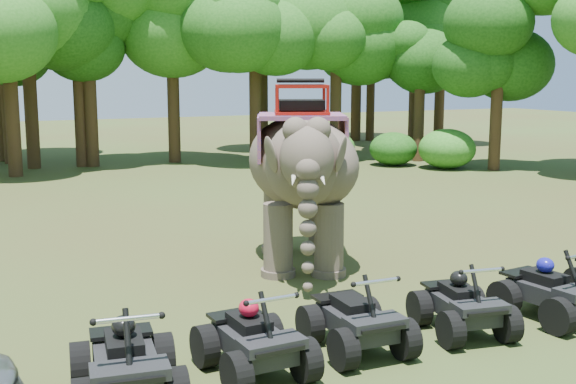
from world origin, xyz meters
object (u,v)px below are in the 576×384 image
atv_2 (356,310)px  atv_3 (463,296)px  atv_0 (125,352)px  atv_1 (254,330)px  atv_4 (552,283)px  elephant (301,173)px

atv_2 → atv_3: (1.92, -0.09, -0.02)m
atv_2 → atv_0: bearing=-173.6°
atv_1 → atv_4: size_ratio=1.00×
elephant → atv_4: size_ratio=2.75×
atv_2 → atv_3: atv_2 is taller
atv_2 → atv_4: bearing=-1.1°
elephant → atv_3: bearing=-61.6°
atv_1 → atv_0: bearing=-177.7°
atv_0 → atv_2: size_ratio=1.08×
atv_2 → atv_4: size_ratio=0.99×
atv_0 → atv_4: atv_0 is taller
atv_2 → atv_3: bearing=-0.8°
elephant → atv_1: size_ratio=2.75×
atv_0 → atv_3: atv_0 is taller
atv_1 → atv_4: 5.45m
atv_1 → atv_3: atv_1 is taller
atv_1 → atv_3: bearing=-2.2°
elephant → atv_3: elephant is taller
elephant → atv_1: bearing=-99.0°
atv_4 → atv_1: bearing=173.2°
atv_1 → atv_2: atv_1 is taller
elephant → atv_2: bearing=-83.4°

